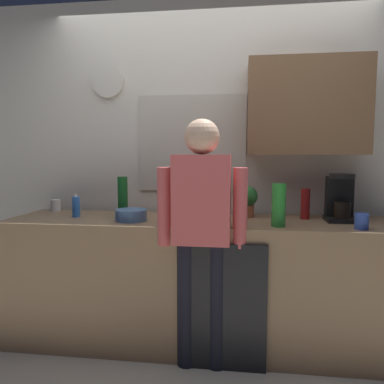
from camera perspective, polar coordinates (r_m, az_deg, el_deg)
name	(u,v)px	position (r m, az deg, el deg)	size (l,w,h in m)	color
ground_plane	(201,365)	(2.72, 1.42, -24.80)	(8.00, 8.00, 0.00)	beige
kitchen_counter	(206,282)	(2.80, 2.14, -13.52)	(2.85, 0.64, 0.92)	#937251
dishwasher_panel	(222,308)	(2.49, 4.61, -17.13)	(0.56, 0.02, 0.83)	black
back_wall_assembly	(222,157)	(3.03, 4.64, 5.34)	(4.45, 0.42, 2.60)	silver
coffee_maker	(340,200)	(2.81, 21.58, -1.14)	(0.20, 0.20, 0.33)	black
bottle_clear_soda	(279,205)	(2.47, 13.03, -1.93)	(0.09, 0.09, 0.28)	#2D8C33
bottle_red_vinegar	(305,204)	(2.81, 16.82, -1.73)	(0.06, 0.06, 0.22)	maroon
bottle_green_wine	(123,197)	(2.83, -10.48, -0.71)	(0.07, 0.07, 0.30)	#195923
cup_white_mug	(56,205)	(3.27, -20.00, -1.90)	(0.08, 0.08, 0.10)	white
cup_blue_mug	(362,221)	(2.56, 24.35, -4.08)	(0.08, 0.08, 0.10)	#3351B2
cup_yellow_cup	(175,214)	(2.66, -2.59, -3.36)	(0.07, 0.07, 0.09)	yellow
mixing_bowl	(131,215)	(2.66, -9.23, -3.47)	(0.22, 0.22, 0.08)	#4C72A5
potted_plant	(247,199)	(2.80, 8.42, -1.12)	(0.15, 0.15, 0.23)	#9E5638
dish_soap	(76,206)	(2.91, -17.20, -2.10)	(0.06, 0.06, 0.18)	blue
person_at_sink	(202,223)	(2.38, 1.48, -4.75)	(0.57, 0.22, 1.60)	black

